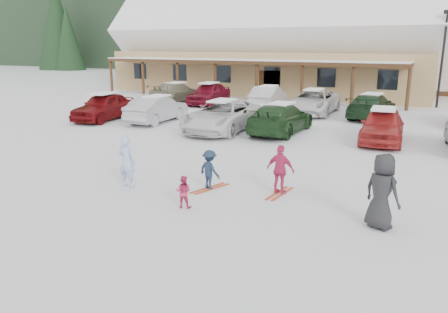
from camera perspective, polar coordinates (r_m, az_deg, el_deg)
The scene contains 22 objects.
ground at distance 12.68m, azimuth -3.30°, elevation -5.23°, with size 160.00×160.00×0.00m, color white.
day_lodge at distance 41.09m, azimuth 6.03°, elevation 13.95°, with size 29.12×12.50×10.38m.
lamp_post at distance 33.58m, azimuth 26.68°, elevation 11.89°, with size 0.50×0.25×6.45m.
conifer_0 at distance 51.52m, azimuth -11.57°, elevation 15.78°, with size 4.40×4.40×10.20m.
conifer_2 at distance 63.58m, azimuth -7.51°, elevation 16.67°, with size 5.28×5.28×12.24m.
adult_skier at distance 13.58m, azimuth -12.57°, elevation -0.66°, with size 0.59×0.39×1.61m, color #9FAFDE.
toddler_red at distance 11.75m, azimuth -5.32°, elevation -4.60°, with size 0.43×0.34×0.89m, color #B7264F.
child_navy at distance 13.13m, azimuth -1.89°, elevation -1.74°, with size 0.78×0.45×1.21m, color #17263A.
skis_child_navy at distance 13.30m, azimuth -1.87°, elevation -4.19°, with size 0.20×1.40×0.03m, color #AD3F18.
child_magenta at distance 12.75m, azimuth 7.38°, elevation -1.74°, with size 0.86×0.36×1.47m, color #C22759.
skis_child_magenta at distance 12.97m, azimuth 7.28°, elevation -4.80°, with size 0.20×1.40×0.03m, color #AD3F18.
bystander_dark at distance 10.92m, azimuth 19.93°, elevation -4.30°, with size 0.90×0.58×1.84m, color black.
parked_car_0 at distance 26.24m, azimuth -15.41°, elevation 6.30°, with size 1.83×4.54×1.55m, color #670B0D.
parked_car_1 at distance 24.86m, azimuth -8.79°, elevation 6.13°, with size 1.55×4.46×1.47m, color #A3A3A8.
parked_car_2 at distance 22.03m, azimuth -0.24°, elevation 5.35°, with size 2.57×5.57×1.55m, color silver.
parked_car_3 at distance 21.70m, azimuth 7.43°, elevation 4.97°, with size 2.05×5.05×1.46m, color #1C3C1B.
parked_car_4 at distance 20.75m, azimuth 19.97°, elevation 3.85°, with size 1.78×4.43×1.51m, color #AC2725.
parked_car_7 at distance 33.62m, azimuth -6.29°, elevation 8.34°, with size 2.03×4.99×1.45m, color gray.
parked_car_8 at distance 32.03m, azimuth -2.00°, elevation 8.21°, with size 1.84×4.58×1.56m, color maroon.
parked_car_9 at distance 30.21m, azimuth 5.81°, elevation 7.73°, with size 1.60×4.60×1.51m, color #B5B4B9.
parked_car_10 at distance 28.13m, azimuth 11.58°, elevation 7.04°, with size 2.55×5.53×1.54m, color silver.
parked_car_11 at distance 27.30m, azimuth 18.70°, elevation 6.25°, with size 2.03×4.98×1.45m, color #18331B.
Camera 1 is at (6.15, -10.24, 4.27)m, focal length 35.00 mm.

